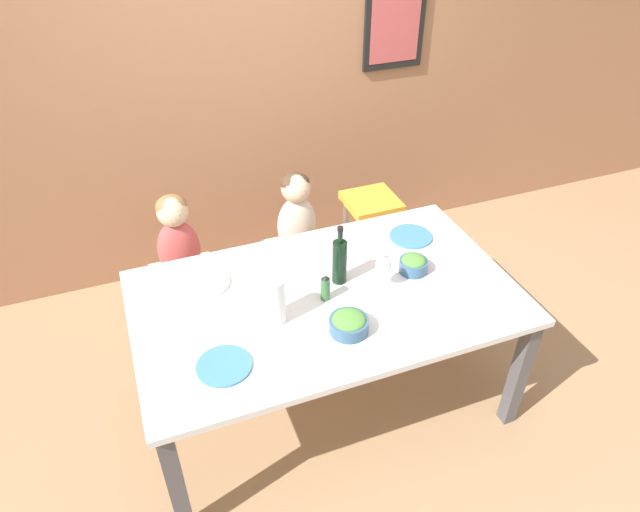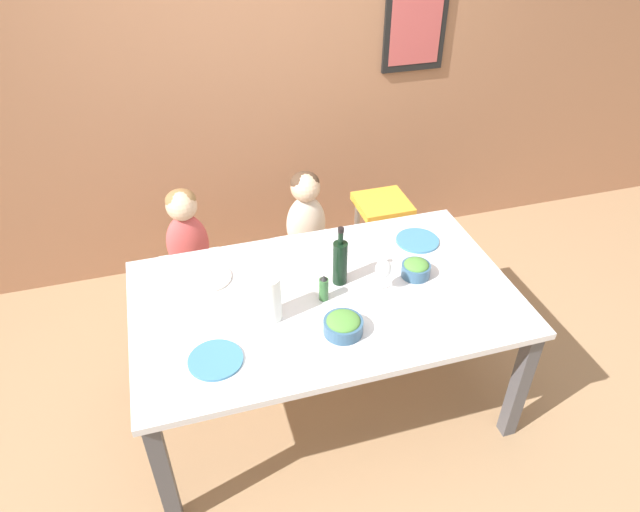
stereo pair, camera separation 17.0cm
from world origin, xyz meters
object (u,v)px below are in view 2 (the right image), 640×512
object	(u,v)px
dinner_plate_back_right	(417,241)
salad_bowl_large	(343,325)
chair_far_left	(194,279)
person_child_left	(185,229)
dinner_plate_front_left	(216,360)
person_child_center	(306,210)
wine_bottle	(340,261)
wine_glass_near	(383,270)
paper_towel_roll	(270,298)
chair_right_highchair	(381,224)
dinner_plate_back_left	(208,278)
chair_far_center	(307,259)
salad_bowl_small	(416,268)

from	to	relation	value
dinner_plate_back_right	salad_bowl_large	bearing A→B (deg)	-137.83
chair_far_left	salad_bowl_large	size ratio (longest dim) A/B	2.50
person_child_left	dinner_plate_front_left	size ratio (longest dim) A/B	2.27
person_child_center	wine_bottle	size ratio (longest dim) A/B	1.66
wine_glass_near	paper_towel_roll	bearing A→B (deg)	-176.33
chair_right_highchair	dinner_plate_back_left	xyz separation A→B (m)	(-1.15, -0.51, 0.21)
dinner_plate_front_left	dinner_plate_back_right	distance (m)	1.32
chair_far_center	dinner_plate_back_left	distance (m)	0.91
person_child_left	dinner_plate_front_left	world-z (taller)	person_child_left
person_child_left	wine_bottle	bearing A→B (deg)	-45.85
dinner_plate_back_right	dinner_plate_back_left	bearing A→B (deg)	-179.80
chair_right_highchair	person_child_center	size ratio (longest dim) A/B	1.35
chair_far_left	salad_bowl_large	bearing A→B (deg)	-60.54
dinner_plate_back_left	dinner_plate_back_right	size ratio (longest dim) A/B	1.00
chair_right_highchair	salad_bowl_large	size ratio (longest dim) A/B	4.02
wine_bottle	dinner_plate_front_left	size ratio (longest dim) A/B	1.37
wine_glass_near	wine_bottle	bearing A→B (deg)	145.30
chair_right_highchair	person_child_left	xyz separation A→B (m)	(-1.21, 0.00, 0.19)
paper_towel_roll	chair_right_highchair	bearing A→B (deg)	44.04
chair_far_center	wine_bottle	world-z (taller)	wine_bottle
wine_bottle	dinner_plate_back_left	distance (m)	0.67
chair_right_highchair	salad_bowl_large	world-z (taller)	salad_bowl_large
person_child_left	dinner_plate_back_right	distance (m)	1.31
wine_glass_near	person_child_left	bearing A→B (deg)	136.13
dinner_plate_front_left	dinner_plate_back_right	bearing A→B (deg)	25.59
person_child_center	dinner_plate_back_right	bearing A→B (deg)	-45.24
chair_far_left	dinner_plate_back_right	distance (m)	1.37
person_child_center	wine_bottle	bearing A→B (deg)	-91.50
dinner_plate_back_right	salad_bowl_small	bearing A→B (deg)	-116.36
person_child_left	dinner_plate_back_left	size ratio (longest dim) A/B	2.27
salad_bowl_small	dinner_plate_front_left	distance (m)	1.10
person_child_left	dinner_plate_front_left	xyz separation A→B (m)	(0.02, -1.07, 0.02)
chair_far_center	chair_far_left	bearing A→B (deg)	180.00
person_child_left	dinner_plate_back_left	world-z (taller)	person_child_left
person_child_left	chair_far_center	bearing A→B (deg)	-0.13
chair_right_highchair	paper_towel_roll	bearing A→B (deg)	-135.96
wine_bottle	paper_towel_roll	xyz separation A→B (m)	(-0.39, -0.16, -0.01)
dinner_plate_back_right	person_child_center	bearing A→B (deg)	134.76
salad_bowl_small	wine_bottle	bearing A→B (deg)	170.98
person_child_center	salad_bowl_small	distance (m)	0.86
chair_far_left	chair_far_center	world-z (taller)	same
dinner_plate_front_left	dinner_plate_back_left	size ratio (longest dim) A/B	1.00
dinner_plate_front_left	dinner_plate_back_right	world-z (taller)	same
dinner_plate_front_left	chair_far_left	bearing A→B (deg)	91.22
chair_far_center	salad_bowl_large	size ratio (longest dim) A/B	2.50
chair_far_left	chair_far_center	xyz separation A→B (m)	(0.71, 0.00, 0.00)
person_child_center	wine_glass_near	distance (m)	0.86
salad_bowl_small	dinner_plate_back_left	distance (m)	1.05
salad_bowl_large	dinner_plate_back_left	xyz separation A→B (m)	(-0.53, 0.55, -0.04)
wine_bottle	salad_bowl_small	world-z (taller)	wine_bottle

